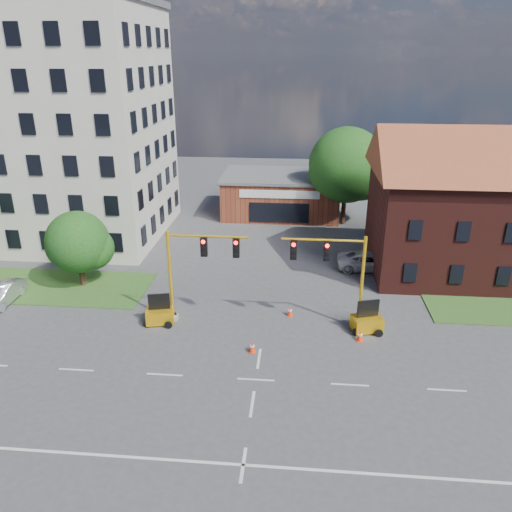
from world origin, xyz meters
name	(u,v)px	position (x,y,z in m)	size (l,w,h in m)	color
ground	(256,380)	(0.00, 0.00, 0.00)	(120.00, 120.00, 0.00)	#414143
grass_verge_nw	(4,284)	(-20.00, 10.00, 0.04)	(22.00, 6.00, 0.08)	#2E5821
lane_markings	(250,417)	(0.00, -3.00, 0.01)	(60.00, 36.00, 0.01)	silver
office_block	(56,124)	(-20.00, 21.90, 10.31)	(18.40, 15.40, 20.60)	beige
brick_shop	(281,194)	(0.00, 29.98, 2.16)	(12.40, 8.40, 4.30)	maroon
townhouse_row	(511,200)	(18.00, 16.00, 5.93)	(21.00, 11.00, 11.50)	#441814
tree_large	(350,168)	(6.88, 27.08, 5.77)	(7.80, 7.43, 9.74)	#3B2715
tree_nw_front	(81,244)	(-13.77, 10.58, 3.34)	(4.79, 4.56, 5.77)	#3B2715
signal_mast_west	(195,266)	(-4.36, 6.00, 3.92)	(5.30, 0.60, 6.20)	gray
signal_mast_east	(336,271)	(4.36, 6.00, 3.92)	(5.30, 0.60, 6.20)	gray
trailer_west	(160,314)	(-6.71, 5.47, 0.63)	(1.98, 1.53, 2.01)	#F5B114
trailer_east	(367,322)	(6.47, 5.67, 0.64)	(2.07, 1.67, 2.05)	#F5B114
cone_a	(252,347)	(-0.44, 2.62, 0.34)	(0.40, 0.40, 0.70)	#F9340D
cone_b	(290,311)	(1.63, 7.15, 0.34)	(0.40, 0.40, 0.70)	#F9340D
cone_c	(360,336)	(5.96, 4.44, 0.34)	(0.40, 0.40, 0.70)	#F9340D
cone_d	(363,326)	(6.28, 5.68, 0.34)	(0.40, 0.40, 0.70)	#F9340D
pickup_white	(370,261)	(7.81, 15.44, 0.72)	(2.39, 5.18, 1.44)	silver
sedan_silver_front	(2,294)	(-18.39, 7.15, 0.70)	(1.49, 4.26, 1.40)	#A1A5A9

